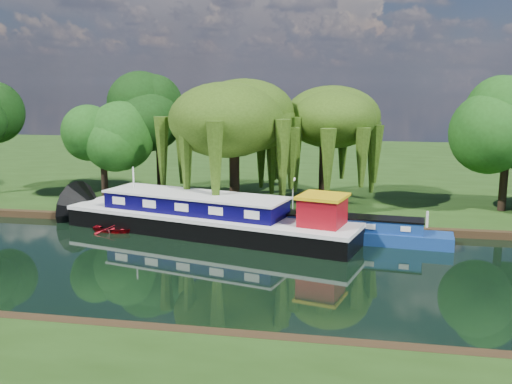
# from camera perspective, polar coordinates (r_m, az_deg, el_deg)

# --- Properties ---
(ground) EXTENTS (120.00, 120.00, 0.00)m
(ground) POSITION_cam_1_polar(r_m,az_deg,el_deg) (28.58, 0.14, -7.78)
(ground) COLOR black
(far_bank) EXTENTS (120.00, 52.00, 0.45)m
(far_bank) POSITION_cam_1_polar(r_m,az_deg,el_deg) (61.48, 5.77, 2.56)
(far_bank) COLOR #1B350E
(far_bank) RESTS_ON ground
(dutch_barge) EXTENTS (19.15, 8.70, 3.94)m
(dutch_barge) POSITION_cam_1_polar(r_m,az_deg,el_deg) (34.99, -4.46, -2.63)
(dutch_barge) COLOR black
(dutch_barge) RESTS_ON ground
(narrowboat) EXTENTS (11.19, 2.90, 1.61)m
(narrowboat) POSITION_cam_1_polar(r_m,az_deg,el_deg) (33.92, 9.81, -3.90)
(narrowboat) COLOR navy
(narrowboat) RESTS_ON ground
(red_dinghy) EXTENTS (3.03, 2.23, 0.61)m
(red_dinghy) POSITION_cam_1_polar(r_m,az_deg,el_deg) (36.67, -13.74, -3.85)
(red_dinghy) COLOR maroon
(red_dinghy) RESTS_ON ground
(willow_left) EXTENTS (7.03, 7.03, 8.42)m
(willow_left) POSITION_cam_1_polar(r_m,az_deg,el_deg) (39.14, -2.21, 7.14)
(willow_left) COLOR black
(willow_left) RESTS_ON far_bank
(willow_right) EXTENTS (6.24, 6.24, 7.61)m
(willow_right) POSITION_cam_1_polar(r_m,az_deg,el_deg) (41.19, 6.89, 6.47)
(willow_right) COLOR black
(willow_right) RESTS_ON far_bank
(tree_far_left) EXTENTS (4.39, 4.39, 7.07)m
(tree_far_left) POSITION_cam_1_polar(r_m,az_deg,el_deg) (43.24, -15.12, 5.44)
(tree_far_left) COLOR black
(tree_far_left) RESTS_ON far_bank
(tree_far_mid) EXTENTS (5.30, 5.30, 8.68)m
(tree_far_mid) POSITION_cam_1_polar(r_m,az_deg,el_deg) (45.30, -9.69, 7.35)
(tree_far_mid) COLOR black
(tree_far_mid) RESTS_ON far_bank
(tree_far_right) EXTENTS (4.79, 4.79, 7.84)m
(tree_far_right) POSITION_cam_1_polar(r_m,az_deg,el_deg) (42.08, 23.88, 5.50)
(tree_far_right) COLOR black
(tree_far_right) RESTS_ON far_bank
(lamppost) EXTENTS (0.36, 0.36, 2.56)m
(lamppost) POSITION_cam_1_polar(r_m,az_deg,el_deg) (37.99, 3.69, 0.70)
(lamppost) COLOR silver
(lamppost) RESTS_ON far_bank
(mooring_posts) EXTENTS (19.16, 0.16, 1.00)m
(mooring_posts) POSITION_cam_1_polar(r_m,az_deg,el_deg) (36.38, 1.71, -2.11)
(mooring_posts) COLOR silver
(mooring_posts) RESTS_ON far_bank
(reeds_near) EXTENTS (33.70, 1.50, 1.10)m
(reeds_near) POSITION_cam_1_polar(r_m,az_deg,el_deg) (21.04, 15.53, -13.73)
(reeds_near) COLOR #1F4813
(reeds_near) RESTS_ON ground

